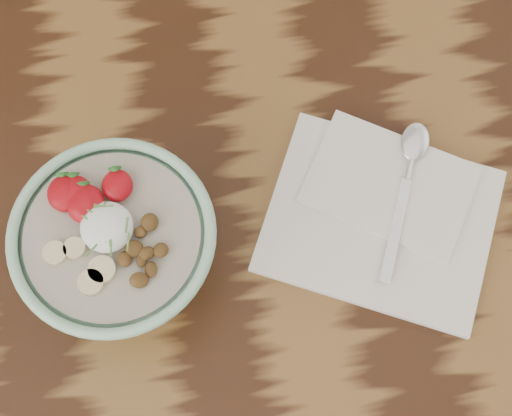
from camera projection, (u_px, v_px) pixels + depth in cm
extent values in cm
cube|color=black|center=(210.00, 292.00, 81.50)|extent=(160.00, 90.00, 4.00)
cylinder|color=#98CCAA|center=(130.00, 262.00, 79.91)|extent=(9.11, 9.11, 1.30)
torus|color=#98CCAA|center=(111.00, 235.00, 69.86)|extent=(20.70, 20.70, 1.19)
cylinder|color=#B9AF99|center=(113.00, 236.00, 70.47)|extent=(17.56, 17.56, 1.08)
ellipsoid|color=white|center=(107.00, 227.00, 69.16)|extent=(5.23, 5.23, 2.88)
ellipsoid|color=#9C070F|center=(75.00, 193.00, 70.39)|extent=(3.39, 3.73, 1.86)
cone|color=#286623|center=(73.00, 178.00, 70.59)|extent=(1.40, 1.03, 1.52)
ellipsoid|color=#9C070F|center=(65.00, 193.00, 70.34)|extent=(3.52, 3.87, 1.93)
cone|color=#286623|center=(63.00, 178.00, 70.56)|extent=(1.40, 1.03, 1.52)
ellipsoid|color=#9C070F|center=(117.00, 186.00, 70.72)|extent=(3.12, 3.43, 1.72)
cone|color=#286623|center=(115.00, 172.00, 70.88)|extent=(1.40, 1.03, 1.52)
ellipsoid|color=#9C070F|center=(86.00, 204.00, 69.91)|extent=(3.77, 4.15, 2.07)
cone|color=#286623|center=(83.00, 187.00, 70.17)|extent=(1.40, 1.03, 1.52)
cylinder|color=beige|center=(55.00, 253.00, 68.95)|extent=(2.38, 2.38, 0.70)
cylinder|color=beige|center=(75.00, 248.00, 69.11)|extent=(2.17, 2.17, 0.70)
cylinder|color=beige|center=(91.00, 282.00, 68.02)|extent=(2.55, 2.55, 0.70)
cylinder|color=beige|center=(102.00, 270.00, 68.42)|extent=(2.70, 2.70, 0.70)
ellipsoid|color=brown|center=(150.00, 222.00, 69.69)|extent=(2.30, 2.38, 1.40)
ellipsoid|color=brown|center=(139.00, 280.00, 67.82)|extent=(2.04, 1.79, 1.42)
ellipsoid|color=brown|center=(125.00, 259.00, 68.58)|extent=(1.51, 1.68, 1.21)
ellipsoid|color=brown|center=(151.00, 270.00, 68.25)|extent=(1.48, 1.80, 1.10)
ellipsoid|color=brown|center=(134.00, 248.00, 68.85)|extent=(2.09, 2.01, 1.19)
ellipsoid|color=brown|center=(141.00, 232.00, 69.58)|extent=(1.81, 1.80, 0.87)
ellipsoid|color=brown|center=(147.00, 253.00, 68.77)|extent=(2.03, 1.89, 1.15)
ellipsoid|color=brown|center=(161.00, 250.00, 68.88)|extent=(2.15, 2.14, 0.99)
ellipsoid|color=brown|center=(141.00, 261.00, 68.62)|extent=(1.11, 1.46, 0.86)
cylinder|color=#548739|center=(108.00, 234.00, 67.89)|extent=(0.88, 1.63, 0.24)
cylinder|color=#548739|center=(102.00, 207.00, 68.79)|extent=(1.59, 0.96, 0.24)
cylinder|color=#548739|center=(128.00, 241.00, 67.66)|extent=(0.51, 1.83, 0.24)
cylinder|color=#548739|center=(110.00, 239.00, 67.73)|extent=(0.20, 1.53, 0.23)
cylinder|color=#548739|center=(127.00, 225.00, 68.20)|extent=(0.53, 1.57, 0.23)
cylinder|color=#548739|center=(103.00, 207.00, 68.80)|extent=(1.94, 0.38, 0.25)
cylinder|color=#548739|center=(92.00, 250.00, 67.38)|extent=(1.27, 1.16, 0.23)
cylinder|color=#548739|center=(86.00, 218.00, 68.41)|extent=(0.96, 0.96, 0.22)
cylinder|color=#548739|center=(93.00, 212.00, 68.61)|extent=(1.09, 0.81, 0.22)
cylinder|color=#548739|center=(111.00, 248.00, 67.46)|extent=(0.38, 1.73, 0.24)
cylinder|color=#548739|center=(102.00, 211.00, 68.66)|extent=(0.96, 1.83, 0.25)
cube|color=white|center=(380.00, 221.00, 81.66)|extent=(31.72, 29.63, 0.97)
cube|color=white|center=(390.00, 184.00, 82.26)|extent=(22.30, 20.63, 0.58)
cube|color=silver|center=(396.00, 230.00, 79.97)|extent=(6.34, 11.96, 0.38)
cylinder|color=silver|center=(410.00, 166.00, 82.27)|extent=(2.07, 3.31, 0.77)
ellipsoid|color=silver|center=(415.00, 142.00, 83.12)|extent=(5.14, 5.97, 1.04)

